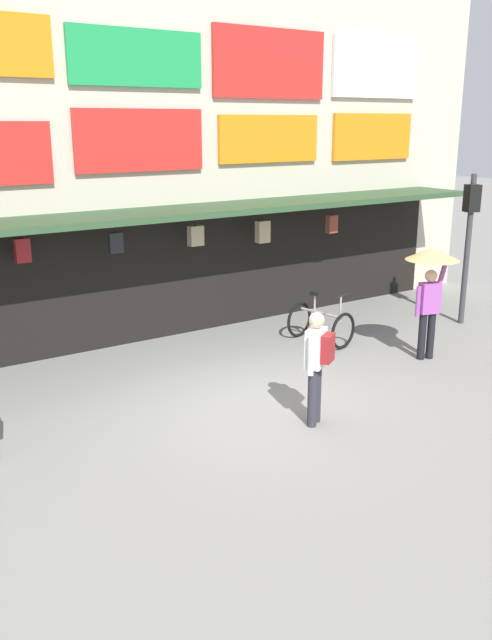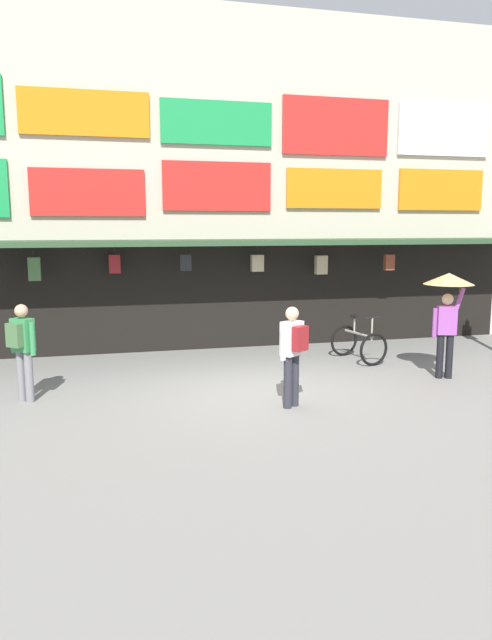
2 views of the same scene
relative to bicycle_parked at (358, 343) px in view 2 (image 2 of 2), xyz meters
The scene contains 6 objects.
ground_plane 3.37m from the bicycle_parked, 145.58° to the right, with size 80.00×80.00×0.00m, color gray.
shopfront 5.25m from the bicycle_parked, 135.93° to the left, with size 18.00×2.60×8.00m.
bicycle_parked is the anchor object (origin of this frame).
pedestrian_in_yellow 7.03m from the bicycle_parked, 167.73° to the right, with size 0.47×0.47×1.68m.
pedestrian_with_umbrella 2.42m from the bicycle_parked, 61.13° to the right, with size 0.96×0.96×2.08m.
pedestrian_in_green 3.86m from the bicycle_parked, 130.99° to the right, with size 0.48×0.47×1.68m.
Camera 2 is at (-2.76, -9.95, 2.98)m, focal length 33.03 mm.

